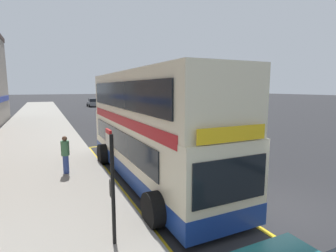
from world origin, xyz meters
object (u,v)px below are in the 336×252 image
bus_stop_sign (112,178)px  parked_car_maroon_far (140,111)px  parked_car_grey_distant (93,103)px  pedestrian_waiting_near_sign (65,153)px  double_decker_bus (149,130)px

bus_stop_sign → parked_car_maroon_far: 28.64m
bus_stop_sign → parked_car_grey_distant: size_ratio=0.64×
bus_stop_sign → parked_car_grey_distant: bus_stop_sign is taller
parked_car_maroon_far → parked_car_grey_distant: same height
bus_stop_sign → pedestrian_waiting_near_sign: bearing=95.8°
double_decker_bus → pedestrian_waiting_near_sign: bearing=151.9°
bus_stop_sign → pedestrian_waiting_near_sign: size_ratio=1.66×
bus_stop_sign → pedestrian_waiting_near_sign: (-0.60, 5.88, -0.70)m
bus_stop_sign → pedestrian_waiting_near_sign: 5.96m
double_decker_bus → parked_car_grey_distant: bearing=83.4°
double_decker_bus → pedestrian_waiting_near_sign: double_decker_bus is taller
parked_car_maroon_far → pedestrian_waiting_near_sign: bearing=-119.1°
parked_car_maroon_far → pedestrian_waiting_near_sign: 23.48m
parked_car_grey_distant → bus_stop_sign: bearing=-100.2°
double_decker_bus → bus_stop_sign: 4.93m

